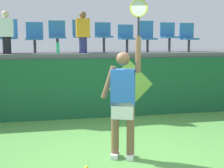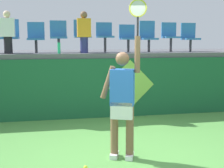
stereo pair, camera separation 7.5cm
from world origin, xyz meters
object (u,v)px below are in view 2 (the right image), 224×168
object	(u,v)px
stadium_chair_4	(82,34)
stadium_chair_8	(170,35)
stadium_chair_6	(128,37)
stadium_chair_5	(105,35)
water_bottle	(59,48)
stadium_chair_2	(36,36)
tennis_player	(123,99)
spectator_1	(84,32)
spectator_0	(8,32)
stadium_chair_7	(148,35)
stadium_chair_9	(190,36)
tennis_ball	(85,167)
stadium_chair_1	(10,35)
stadium_chair_3	(58,35)

from	to	relation	value
stadium_chair_4	stadium_chair_8	bearing A→B (deg)	-0.08
stadium_chair_6	stadium_chair_5	bearing A→B (deg)	-179.95
water_bottle	stadium_chair_2	distance (m)	0.94
tennis_player	spectator_1	distance (m)	3.37
stadium_chair_2	stadium_chair_5	xyz separation A→B (m)	(1.82, -0.01, 0.04)
spectator_0	water_bottle	bearing A→B (deg)	-11.33
stadium_chair_5	stadium_chair_7	bearing A→B (deg)	0.61
stadium_chair_5	stadium_chair_6	bearing A→B (deg)	0.05
stadium_chair_7	water_bottle	bearing A→B (deg)	-164.60
stadium_chair_7	stadium_chair_9	xyz separation A→B (m)	(1.24, -0.00, -0.02)
tennis_ball	stadium_chair_1	xyz separation A→B (m)	(-1.50, 3.97, 2.06)
water_bottle	stadium_chair_8	xyz separation A→B (m)	(3.14, 0.68, 0.33)
tennis_ball	stadium_chair_4	world-z (taller)	stadium_chair_4
stadium_chair_5	spectator_1	size ratio (longest dim) A/B	0.77
stadium_chair_5	stadium_chair_7	size ratio (longest dim) A/B	0.94
stadium_chair_1	stadium_chair_8	bearing A→B (deg)	-0.10
water_bottle	stadium_chair_9	distance (m)	3.80
water_bottle	stadium_chair_2	xyz separation A→B (m)	(-0.57, 0.68, 0.30)
stadium_chair_1	stadium_chair_8	xyz separation A→B (m)	(4.36, -0.01, -0.00)
stadium_chair_2	water_bottle	bearing A→B (deg)	-49.97
spectator_1	tennis_player	bearing A→B (deg)	-84.68
water_bottle	stadium_chair_1	world-z (taller)	stadium_chair_1
stadium_chair_8	stadium_chair_5	bearing A→B (deg)	-179.89
stadium_chair_4	stadium_chair_7	bearing A→B (deg)	0.19
stadium_chair_3	stadium_chair_7	xyz separation A→B (m)	(2.48, 0.01, -0.01)
stadium_chair_5	stadium_chair_8	xyz separation A→B (m)	(1.88, 0.00, -0.00)
tennis_ball	stadium_chair_6	size ratio (longest dim) A/B	0.09
water_bottle	stadium_chair_1	bearing A→B (deg)	150.80
stadium_chair_5	stadium_chair_4	bearing A→B (deg)	179.32
stadium_chair_5	spectator_0	distance (m)	2.51
stadium_chair_1	stadium_chair_9	distance (m)	4.95
stadium_chair_5	spectator_1	xyz separation A→B (m)	(-0.61, -0.44, 0.07)
stadium_chair_1	stadium_chair_8	world-z (taller)	stadium_chair_1
tennis_ball	stadium_chair_3	size ratio (longest dim) A/B	0.08
stadium_chair_1	stadium_chair_4	bearing A→B (deg)	-0.11
stadium_chair_3	stadium_chair_4	xyz separation A→B (m)	(0.63, -0.00, 0.02)
stadium_chair_8	stadium_chair_9	xyz separation A→B (m)	(0.59, 0.01, -0.03)
stadium_chair_2	spectator_1	distance (m)	1.30
water_bottle	stadium_chair_6	distance (m)	2.03
water_bottle	tennis_ball	bearing A→B (deg)	-85.16
stadium_chair_1	stadium_chair_4	distance (m)	1.87
stadium_chair_1	stadium_chair_6	xyz separation A→B (m)	(3.12, -0.01, -0.05)
tennis_ball	stadium_chair_7	bearing A→B (deg)	60.88
stadium_chair_4	stadium_chair_6	bearing A→B (deg)	-0.30
stadium_chair_6	stadium_chair_7	distance (m)	0.59
stadium_chair_9	spectator_1	distance (m)	3.12
stadium_chair_6	stadium_chair_9	xyz separation A→B (m)	(1.83, 0.01, 0.02)
tennis_player	spectator_0	bearing A→B (deg)	124.24
stadium_chair_2	stadium_chair_4	size ratio (longest dim) A/B	0.91
tennis_ball	stadium_chair_4	bearing A→B (deg)	84.74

